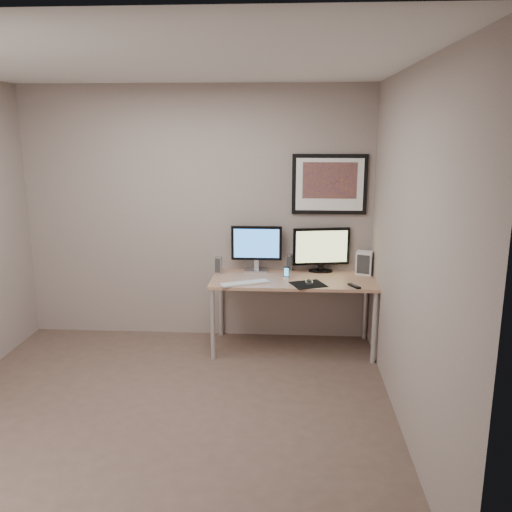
% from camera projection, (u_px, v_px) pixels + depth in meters
% --- Properties ---
extents(floor, '(3.60, 3.60, 0.00)m').
position_uv_depth(floor, '(164.00, 413.00, 4.23)').
color(floor, brown).
rests_on(floor, ground).
extents(room, '(3.60, 3.60, 3.60)m').
position_uv_depth(room, '(169.00, 196.00, 4.29)').
color(room, white).
rests_on(room, ground).
extents(desk, '(1.60, 0.70, 0.73)m').
position_uv_depth(desk, '(293.00, 285.00, 5.33)').
color(desk, '#946547').
rests_on(desk, floor).
extents(framed_art, '(0.75, 0.04, 0.60)m').
position_uv_depth(framed_art, '(330.00, 184.00, 5.41)').
color(framed_art, black).
rests_on(framed_art, room).
extents(monitor_large, '(0.52, 0.17, 0.47)m').
position_uv_depth(monitor_large, '(257.00, 246.00, 5.53)').
color(monitor_large, silver).
rests_on(monitor_large, desk).
extents(monitor_tv, '(0.58, 0.17, 0.46)m').
position_uv_depth(monitor_tv, '(321.00, 249.00, 5.50)').
color(monitor_tv, black).
rests_on(monitor_tv, desk).
extents(speaker_left, '(0.08, 0.08, 0.17)m').
position_uv_depth(speaker_left, '(219.00, 265.00, 5.48)').
color(speaker_left, silver).
rests_on(speaker_left, desk).
extents(speaker_right, '(0.07, 0.07, 0.17)m').
position_uv_depth(speaker_right, '(290.00, 262.00, 5.59)').
color(speaker_right, silver).
rests_on(speaker_right, desk).
extents(phone_dock, '(0.07, 0.07, 0.12)m').
position_uv_depth(phone_dock, '(286.00, 273.00, 5.29)').
color(phone_dock, black).
rests_on(phone_dock, desk).
extents(keyboard, '(0.49, 0.32, 0.02)m').
position_uv_depth(keyboard, '(245.00, 283.00, 5.12)').
color(keyboard, silver).
rests_on(keyboard, desk).
extents(mousepad, '(0.38, 0.36, 0.00)m').
position_uv_depth(mousepad, '(308.00, 284.00, 5.10)').
color(mousepad, black).
rests_on(mousepad, desk).
extents(mouse, '(0.06, 0.11, 0.04)m').
position_uv_depth(mouse, '(309.00, 281.00, 5.14)').
color(mouse, black).
rests_on(mouse, mousepad).
extents(remote, '(0.11, 0.16, 0.02)m').
position_uv_depth(remote, '(354.00, 286.00, 5.02)').
color(remote, black).
rests_on(remote, desk).
extents(fan_unit, '(0.19, 0.16, 0.24)m').
position_uv_depth(fan_unit, '(364.00, 263.00, 5.42)').
color(fan_unit, silver).
rests_on(fan_unit, desk).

